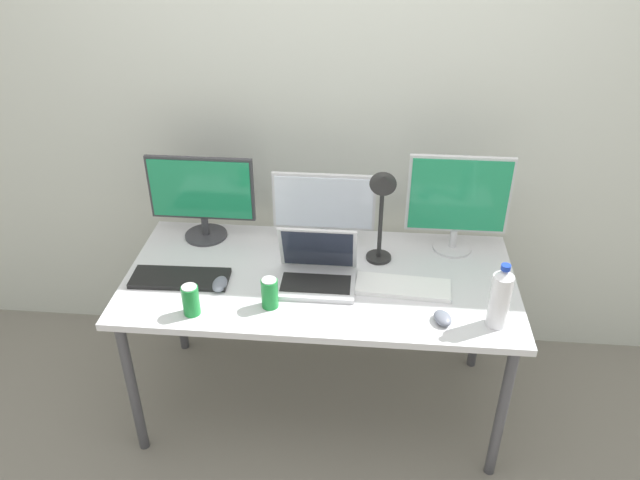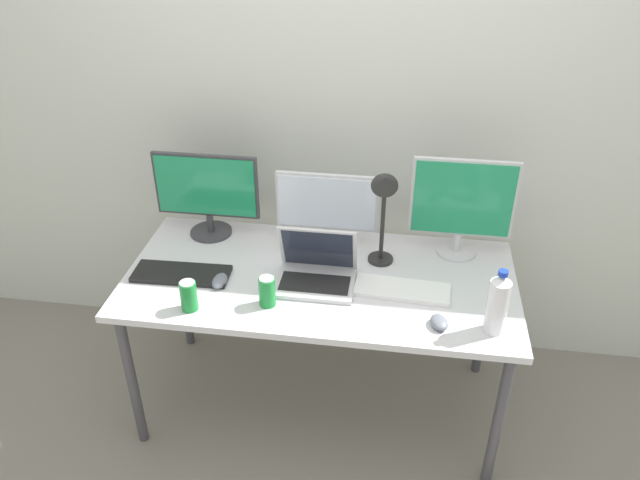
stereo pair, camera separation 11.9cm
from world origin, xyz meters
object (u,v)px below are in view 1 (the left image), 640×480
at_px(work_desk, 320,288).
at_px(soda_can_near_keyboard, 270,293).
at_px(monitor_center, 324,209).
at_px(desk_lamp, 382,199).
at_px(mouse_by_keyboard, 220,284).
at_px(laptop_silver, 317,270).
at_px(monitor_right, 458,200).
at_px(keyboard_aux, 403,287).
at_px(mouse_by_laptop, 443,318).
at_px(soda_can_by_laptop, 191,300).
at_px(monitor_left, 202,195).
at_px(keyboard_main, 180,278).
at_px(water_bottle, 500,298).

xyz_separation_m(work_desk, soda_can_near_keyboard, (-0.18, -0.22, 0.12)).
xyz_separation_m(monitor_center, desk_lamp, (0.25, -0.14, 0.14)).
bearing_deg(mouse_by_keyboard, soda_can_near_keyboard, -24.85).
xyz_separation_m(laptop_silver, soda_can_near_keyboard, (-0.17, -0.18, 0.01)).
height_order(laptop_silver, soda_can_near_keyboard, laptop_silver).
distance_m(monitor_right, keyboard_aux, 0.46).
relative_size(mouse_by_laptop, soda_can_by_laptop, 0.74).
relative_size(monitor_left, desk_lamp, 1.02).
relative_size(mouse_by_laptop, soda_can_near_keyboard, 0.74).
distance_m(monitor_center, laptop_silver, 0.32).
bearing_deg(monitor_center, monitor_left, 178.19).
bearing_deg(mouse_by_keyboard, desk_lamp, 19.47).
bearing_deg(mouse_by_keyboard, laptop_silver, 11.40).
bearing_deg(mouse_by_laptop, laptop_silver, 140.21).
bearing_deg(monitor_center, laptop_silver, -90.76).
relative_size(monitor_center, mouse_by_laptop, 4.87).
xyz_separation_m(laptop_silver, keyboard_main, (-0.57, -0.04, -0.05)).
bearing_deg(soda_can_by_laptop, laptop_silver, 28.95).
distance_m(work_desk, monitor_center, 0.35).
xyz_separation_m(monitor_left, soda_can_near_keyboard, (0.38, -0.49, -0.16)).
bearing_deg(mouse_by_laptop, desk_lamp, 107.54).
bearing_deg(monitor_center, keyboard_main, -149.48).
height_order(monitor_right, mouse_by_laptop, monitor_right).
bearing_deg(soda_can_by_laptop, monitor_center, 49.69).
xyz_separation_m(monitor_right, laptop_silver, (-0.58, -0.30, -0.19)).
bearing_deg(monitor_right, work_desk, -154.81).
bearing_deg(water_bottle, work_desk, 159.76).
bearing_deg(water_bottle, mouse_by_keyboard, 172.79).
bearing_deg(soda_can_by_laptop, mouse_by_laptop, 1.96).
bearing_deg(laptop_silver, mouse_by_laptop, -23.95).
relative_size(keyboard_aux, soda_can_by_laptop, 3.05).
xyz_separation_m(keyboard_main, soda_can_by_laptop, (0.11, -0.21, 0.05)).
height_order(monitor_right, keyboard_aux, monitor_right).
bearing_deg(soda_can_near_keyboard, keyboard_aux, 16.96).
xyz_separation_m(soda_can_by_laptop, desk_lamp, (0.71, 0.41, 0.26)).
bearing_deg(soda_can_by_laptop, soda_can_near_keyboard, 13.64).
bearing_deg(mouse_by_laptop, soda_can_by_laptop, 166.12).
xyz_separation_m(monitor_left, desk_lamp, (0.80, -0.16, 0.10)).
height_order(mouse_by_laptop, soda_can_by_laptop, soda_can_by_laptop).
bearing_deg(desk_lamp, soda_can_by_laptop, -150.41).
bearing_deg(laptop_silver, desk_lamp, 30.72).
height_order(keyboard_aux, water_bottle, water_bottle).
height_order(soda_can_by_laptop, desk_lamp, desk_lamp).
bearing_deg(work_desk, water_bottle, -20.24).
xyz_separation_m(water_bottle, soda_can_near_keyboard, (-0.86, 0.04, -0.06)).
height_order(laptop_silver, water_bottle, water_bottle).
distance_m(monitor_center, soda_can_near_keyboard, 0.52).
bearing_deg(keyboard_main, water_bottle, -9.59).
bearing_deg(soda_can_by_laptop, desk_lamp, 29.59).
distance_m(keyboard_main, mouse_by_keyboard, 0.18).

